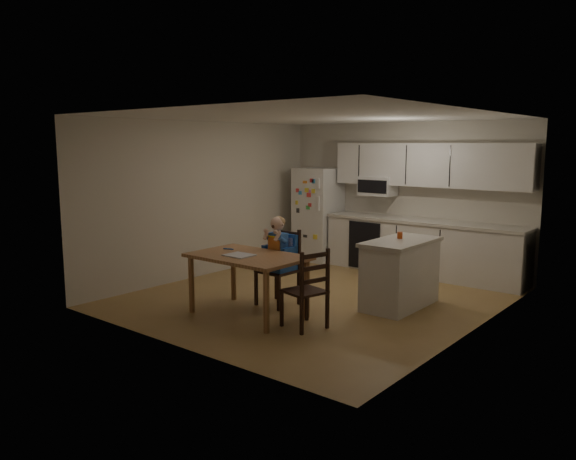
# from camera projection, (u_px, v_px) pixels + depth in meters

# --- Properties ---
(room) EXTENTS (4.52, 5.01, 2.51)m
(room) POSITION_uv_depth(u_px,v_px,m) (337.00, 206.00, 8.07)
(room) COLOR olive
(room) RESTS_ON ground
(refrigerator) EXTENTS (0.72, 0.70, 1.70)m
(refrigerator) POSITION_uv_depth(u_px,v_px,m) (318.00, 214.00, 10.38)
(refrigerator) COLOR silver
(refrigerator) RESTS_ON ground
(kitchen_run) EXTENTS (3.37, 0.62, 2.15)m
(kitchen_run) POSITION_uv_depth(u_px,v_px,m) (423.00, 222.00, 9.17)
(kitchen_run) COLOR silver
(kitchen_run) RESTS_ON ground
(kitchen_island) EXTENTS (0.63, 1.21, 0.89)m
(kitchen_island) POSITION_uv_depth(u_px,v_px,m) (400.00, 273.00, 7.38)
(kitchen_island) COLOR silver
(kitchen_island) RESTS_ON ground
(red_cup) EXTENTS (0.07, 0.07, 0.09)m
(red_cup) POSITION_uv_depth(u_px,v_px,m) (400.00, 235.00, 7.42)
(red_cup) COLOR #B53E10
(red_cup) RESTS_ON kitchen_island
(dining_table) EXTENTS (1.43, 0.92, 0.77)m
(dining_table) POSITION_uv_depth(u_px,v_px,m) (248.00, 263.00, 6.99)
(dining_table) COLOR olive
(dining_table) RESTS_ON ground
(napkin) EXTENTS (0.33, 0.29, 0.01)m
(napkin) POSITION_uv_depth(u_px,v_px,m) (239.00, 255.00, 6.93)
(napkin) COLOR #BCBCC1
(napkin) RESTS_ON dining_table
(toddler_spoon) EXTENTS (0.12, 0.06, 0.02)m
(toddler_spoon) POSITION_uv_depth(u_px,v_px,m) (228.00, 249.00, 7.34)
(toddler_spoon) COLOR #1D4DAA
(toddler_spoon) RESTS_ON dining_table
(chair_booster) EXTENTS (0.46, 0.46, 1.19)m
(chair_booster) POSITION_uv_depth(u_px,v_px,m) (280.00, 251.00, 7.46)
(chair_booster) COLOR black
(chair_booster) RESTS_ON ground
(chair_side) EXTENTS (0.51, 0.51, 0.95)m
(chair_side) POSITION_uv_depth(u_px,v_px,m) (310.00, 284.00, 6.44)
(chair_side) COLOR black
(chair_side) RESTS_ON ground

